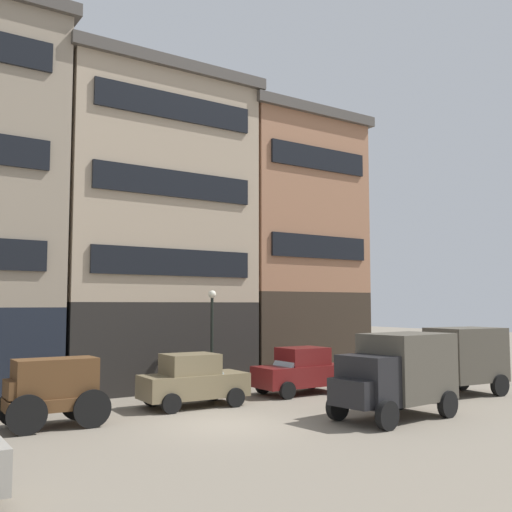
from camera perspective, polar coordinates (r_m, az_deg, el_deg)
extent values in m
plane|color=slate|center=(18.11, -2.88, -16.00)|extent=(120.00, 120.00, 0.00)
cube|color=black|center=(26.77, -10.51, -8.33)|extent=(8.35, 5.35, 3.64)
cube|color=tan|center=(27.17, -10.30, 5.90)|extent=(8.35, 5.35, 9.75)
cube|color=#47423D|center=(28.55, -10.14, 16.07)|extent=(8.85, 5.85, 0.50)
cube|color=black|center=(24.29, -7.83, -0.61)|extent=(7.01, 0.12, 1.10)
cube|color=black|center=(24.73, -7.74, 6.92)|extent=(7.01, 0.12, 1.10)
cube|color=black|center=(25.58, -7.66, 14.07)|extent=(7.01, 0.12, 1.10)
cube|color=#33281E|center=(30.64, 2.97, -7.46)|extent=(6.78, 5.35, 4.15)
cube|color=#9E6B4C|center=(31.00, 2.92, 4.47)|extent=(6.78, 5.35, 8.68)
cube|color=#47423D|center=(32.05, 2.89, 12.59)|extent=(7.28, 5.85, 0.50)
cube|color=black|center=(28.60, 6.22, 0.88)|extent=(5.69, 0.12, 1.10)
cube|color=black|center=(29.34, 6.14, 9.34)|extent=(5.69, 0.12, 1.10)
cube|color=brown|center=(18.57, -18.89, -13.28)|extent=(2.73, 1.36, 0.36)
cube|color=brown|center=(18.47, -18.83, -11.05)|extent=(2.32, 1.15, 1.10)
cube|color=brown|center=(18.26, -22.43, -11.81)|extent=(0.42, 1.05, 0.50)
cylinder|color=black|center=(17.71, -21.26, -14.14)|extent=(1.10, 0.10, 1.10)
cylinder|color=black|center=(19.08, -22.13, -13.41)|extent=(1.10, 0.10, 1.10)
cylinder|color=black|center=(18.16, -15.51, -14.05)|extent=(1.10, 0.10, 1.10)
cylinder|color=black|center=(19.50, -16.78, -13.36)|extent=(1.10, 0.10, 1.10)
cube|color=black|center=(18.46, 11.04, -11.71)|extent=(1.55, 1.82, 1.50)
cube|color=black|center=(17.97, 9.59, -12.89)|extent=(1.03, 1.52, 0.80)
cube|color=#4C473D|center=(19.83, 14.41, -10.29)|extent=(2.96, 2.15, 2.10)
cube|color=silver|center=(18.09, 10.10, -11.08)|extent=(0.32, 1.37, 0.64)
cylinder|color=black|center=(17.65, 12.57, -14.81)|extent=(0.86, 0.30, 0.84)
cylinder|color=black|center=(18.87, 7.89, -14.21)|extent=(0.86, 0.30, 0.84)
cylinder|color=black|center=(20.05, 18.04, -13.46)|extent=(0.86, 0.30, 0.84)
cylinder|color=black|center=(21.13, 13.59, -13.09)|extent=(0.86, 0.30, 0.84)
cube|color=gray|center=(23.91, 16.74, -9.98)|extent=(1.54, 1.82, 1.50)
cube|color=gray|center=(23.45, 15.54, -10.85)|extent=(1.02, 1.52, 0.80)
cube|color=#4C473D|center=(25.20, 19.63, -8.94)|extent=(2.96, 2.14, 2.10)
cube|color=silver|center=(23.57, 15.95, -9.46)|extent=(0.31, 1.37, 0.64)
cylinder|color=black|center=(23.03, 17.72, -12.29)|extent=(0.86, 0.29, 0.84)
cylinder|color=black|center=(24.38, 14.41, -11.93)|extent=(0.86, 0.29, 0.84)
cylinder|color=black|center=(25.27, 22.50, -11.46)|extent=(0.86, 0.29, 0.84)
cylinder|color=black|center=(26.50, 19.24, -11.23)|extent=(0.86, 0.29, 0.84)
cube|color=#7A6B4C|center=(21.17, -6.03, -12.33)|extent=(3.76, 1.75, 0.80)
cube|color=#7A6B4C|center=(21.02, -6.39, -10.33)|extent=(1.86, 1.51, 0.70)
cube|color=silver|center=(21.40, -4.29, -10.59)|extent=(0.39, 1.32, 0.56)
cylinder|color=black|center=(22.50, -4.15, -12.92)|extent=(0.67, 0.21, 0.66)
cylinder|color=black|center=(21.04, -1.99, -13.50)|extent=(0.67, 0.21, 0.66)
cylinder|color=black|center=(21.51, -9.99, -13.24)|extent=(0.67, 0.21, 0.66)
cylinder|color=black|center=(19.98, -8.17, -13.93)|extent=(0.67, 0.21, 0.66)
cube|color=maroon|center=(24.02, 4.25, -11.43)|extent=(3.74, 1.69, 0.80)
cube|color=maroon|center=(24.03, 4.53, -9.63)|extent=(1.83, 1.48, 0.70)
cube|color=silver|center=(23.54, 2.86, -10.06)|extent=(0.37, 1.32, 0.56)
cylinder|color=black|center=(22.70, 3.07, -12.85)|extent=(0.66, 0.20, 0.66)
cylinder|color=black|center=(24.07, 0.69, -12.39)|extent=(0.66, 0.20, 0.66)
cylinder|color=black|center=(24.16, 7.82, -12.32)|extent=(0.66, 0.20, 0.66)
cylinder|color=black|center=(25.45, 5.31, -11.95)|extent=(0.66, 0.20, 0.66)
cylinder|color=black|center=(28.23, 11.61, -10.96)|extent=(0.16, 0.16, 0.85)
cylinder|color=black|center=(28.37, 11.89, -10.92)|extent=(0.16, 0.16, 0.85)
cylinder|color=black|center=(28.23, 11.73, -9.46)|extent=(0.49, 0.49, 0.62)
sphere|color=tan|center=(28.20, 11.71, -8.57)|extent=(0.22, 0.22, 0.22)
cylinder|color=black|center=(28.19, 11.71, -8.37)|extent=(0.28, 0.28, 0.02)
cylinder|color=black|center=(28.19, 11.71, -8.27)|extent=(0.18, 0.18, 0.09)
cylinder|color=black|center=(24.01, -4.29, -8.63)|extent=(0.12, 0.12, 3.80)
sphere|color=silver|center=(23.96, -4.26, -3.71)|extent=(0.32, 0.32, 0.32)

